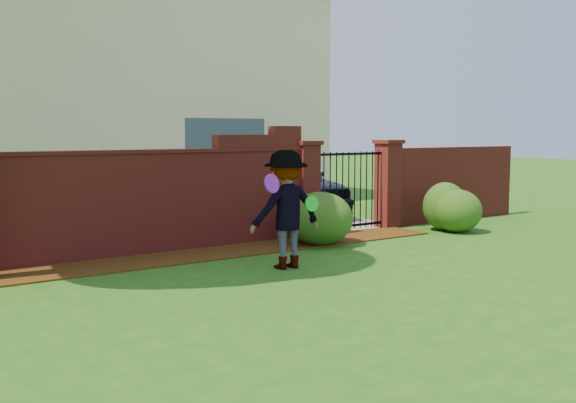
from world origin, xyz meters
TOP-DOWN VIEW (x-y plane):
  - ground at (0.00, 0.00)m, footprint 80.00×80.00m
  - mulch_bed at (-0.95, 3.34)m, footprint 11.10×1.08m
  - brick_wall at (-2.01, 4.00)m, footprint 8.70×0.31m
  - brick_wall_return at (6.60, 4.00)m, footprint 4.00×0.25m
  - pillar_left at (2.40, 4.00)m, footprint 0.50×0.50m
  - pillar_right at (4.60, 4.00)m, footprint 0.50×0.50m
  - iron_gate at (3.50, 4.00)m, footprint 1.78×0.03m
  - driveway at (3.50, 8.00)m, footprint 3.20×8.00m
  - house at (1.00, 12.00)m, footprint 12.40×6.40m
  - car at (4.03, 6.95)m, footprint 2.47×4.78m
  - shrub_left at (2.00, 3.02)m, footprint 1.19×1.19m
  - shrub_middle at (5.26, 2.97)m, footprint 0.92×0.92m
  - shrub_right at (5.26, 2.64)m, footprint 0.99×0.99m
  - man at (0.32, 1.68)m, footprint 1.21×0.76m
  - frisbee_purple at (-0.10, 1.45)m, footprint 0.29×0.14m
  - frisbee_green at (0.66, 1.51)m, footprint 0.25×0.06m

SIDE VIEW (x-z plane):
  - ground at x=0.00m, z-range -0.01..0.00m
  - driveway at x=3.50m, z-range 0.00..0.01m
  - mulch_bed at x=-0.95m, z-range 0.00..0.03m
  - shrub_right at x=5.26m, z-range 0.00..0.88m
  - shrub_left at x=2.00m, z-range 0.00..0.97m
  - shrub_middle at x=5.26m, z-range 0.00..1.01m
  - car at x=4.03m, z-range 0.00..1.55m
  - brick_wall_return at x=6.60m, z-range 0.00..1.70m
  - iron_gate at x=3.50m, z-range 0.05..1.65m
  - man at x=0.32m, z-range 0.00..1.79m
  - brick_wall at x=-2.01m, z-range -0.15..2.01m
  - pillar_left at x=2.40m, z-range 0.02..1.90m
  - pillar_right at x=4.60m, z-range 0.02..1.90m
  - frisbee_green at x=0.66m, z-range 0.86..1.10m
  - frisbee_purple at x=-0.10m, z-range 1.18..1.46m
  - house at x=1.00m, z-range 0.01..6.31m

